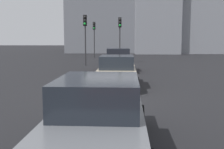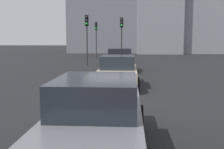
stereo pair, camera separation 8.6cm
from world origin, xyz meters
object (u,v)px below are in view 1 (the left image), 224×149
car_maroon_lead (118,60)px  traffic_light_near_left (94,32)px  traffic_light_far_left (120,30)px  traffic_light_near_right (85,29)px  car_grey_third (99,117)px  car_beige_second (117,72)px

car_maroon_lead → traffic_light_near_left: size_ratio=1.03×
car_maroon_lead → traffic_light_far_left: traffic_light_far_left is taller
traffic_light_near_left → traffic_light_near_right: traffic_light_near_right is taller
traffic_light_near_left → traffic_light_near_right: bearing=5.1°
car_grey_third → traffic_light_near_right: (18.51, 2.31, 2.27)m
car_beige_second → traffic_light_near_right: (10.52, 2.67, 2.30)m
car_beige_second → car_grey_third: bearing=179.2°
car_beige_second → traffic_light_near_right: size_ratio=1.04×
car_maroon_lead → car_grey_third: car_maroon_lead is taller
traffic_light_near_right → traffic_light_far_left: bearing=137.2°
traffic_light_near_left → traffic_light_far_left: 7.86m
traffic_light_near_right → traffic_light_far_left: size_ratio=1.01×
car_maroon_lead → traffic_light_near_right: traffic_light_near_right is taller
car_maroon_lead → traffic_light_far_left: 6.73m
car_beige_second → traffic_light_far_left: size_ratio=1.04×
car_beige_second → car_grey_third: size_ratio=0.91×
car_maroon_lead → car_beige_second: car_maroon_lead is taller
car_maroon_lead → car_grey_third: (-14.74, 0.40, -0.02)m
traffic_light_near_right → traffic_light_far_left: traffic_light_near_right is taller
car_grey_third → traffic_light_near_left: size_ratio=1.14×
car_grey_third → traffic_light_far_left: size_ratio=1.14×
car_maroon_lead → traffic_light_far_left: (6.35, -0.21, 2.24)m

